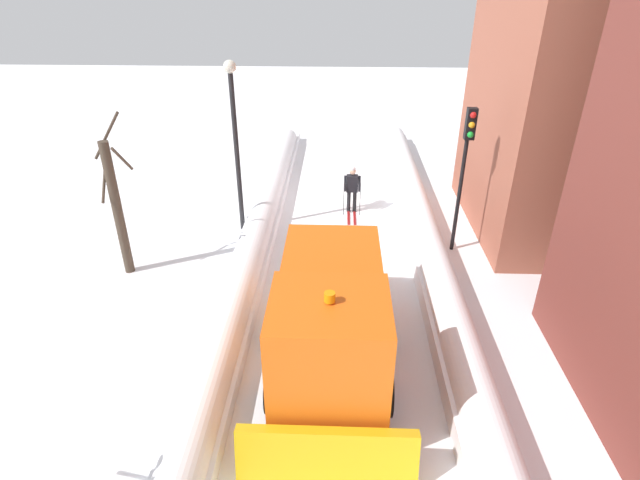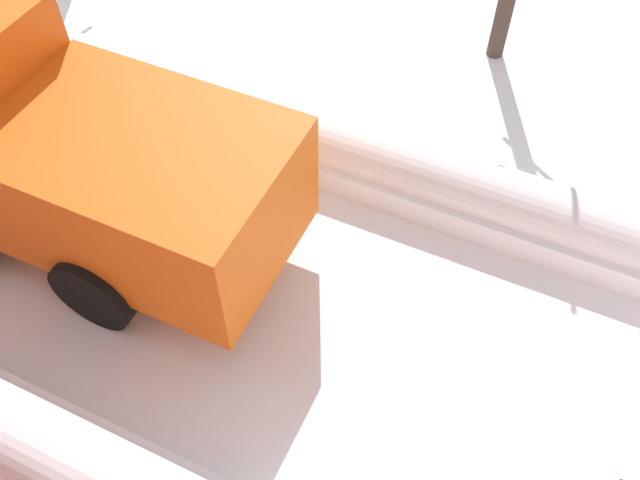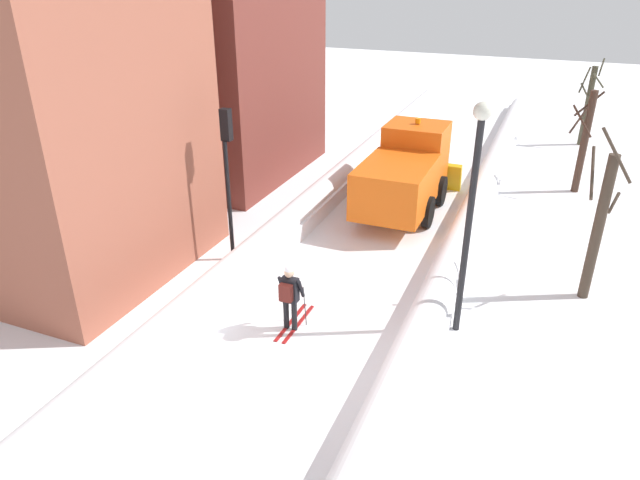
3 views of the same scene
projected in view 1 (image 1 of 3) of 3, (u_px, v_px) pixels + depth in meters
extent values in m
plane|color=white|center=(339.00, 394.00, 10.85)|extent=(80.00, 80.00, 0.00)
cube|color=white|center=(468.00, 388.00, 10.62)|extent=(1.10, 36.00, 0.55)
cylinder|color=white|center=(470.00, 378.00, 10.49)|extent=(0.90, 34.20, 0.90)
cube|color=white|center=(213.00, 383.00, 10.85)|extent=(1.10, 36.00, 0.40)
cylinder|color=white|center=(212.00, 376.00, 10.75)|extent=(0.90, 34.20, 0.90)
cube|color=#9E5642|center=(630.00, 74.00, 15.40)|extent=(8.29, 6.73, 10.39)
cube|color=orange|center=(332.00, 287.00, 11.95)|extent=(2.30, 3.40, 1.60)
cube|color=orange|center=(329.00, 353.00, 9.42)|extent=(2.20, 2.00, 2.30)
cube|color=black|center=(328.00, 368.00, 8.33)|extent=(1.85, 0.06, 1.01)
cube|color=gold|center=(327.00, 457.00, 8.81)|extent=(3.20, 0.46, 1.13)
cylinder|color=orange|center=(330.00, 297.00, 8.81)|extent=(0.20, 0.20, 0.18)
cylinder|color=black|center=(385.00, 389.00, 10.21)|extent=(0.25, 1.10, 1.10)
cylinder|color=black|center=(273.00, 386.00, 10.29)|extent=(0.25, 1.10, 1.10)
cylinder|color=black|center=(378.00, 322.00, 12.14)|extent=(0.25, 1.10, 1.10)
cylinder|color=black|center=(284.00, 320.00, 12.22)|extent=(0.25, 1.10, 1.10)
cylinder|color=black|center=(355.00, 201.00, 18.71)|extent=(0.14, 0.14, 0.82)
cylinder|color=black|center=(349.00, 201.00, 18.72)|extent=(0.14, 0.14, 0.82)
cube|color=black|center=(352.00, 183.00, 18.37)|extent=(0.42, 0.26, 0.62)
cube|color=#591E19|center=(352.00, 180.00, 18.54)|extent=(0.32, 0.16, 0.44)
sphere|color=tan|center=(353.00, 171.00, 18.14)|extent=(0.24, 0.24, 0.24)
sphere|color=silver|center=(353.00, 169.00, 18.09)|extent=(0.22, 0.22, 0.22)
cylinder|color=black|center=(359.00, 184.00, 18.25)|extent=(0.09, 0.33, 0.56)
cylinder|color=black|center=(345.00, 184.00, 18.27)|extent=(0.09, 0.33, 0.56)
cube|color=maroon|center=(354.00, 214.00, 18.68)|extent=(0.09, 1.80, 0.03)
cube|color=maroon|center=(348.00, 214.00, 18.69)|extent=(0.09, 1.80, 0.03)
cylinder|color=#262628|center=(360.00, 199.00, 18.42)|extent=(0.02, 0.19, 1.19)
cylinder|color=#262628|center=(344.00, 199.00, 18.44)|extent=(0.02, 0.19, 1.19)
cylinder|color=black|center=(459.00, 196.00, 15.51)|extent=(0.12, 0.12, 3.73)
cube|color=black|center=(471.00, 124.00, 14.27)|extent=(0.28, 0.24, 0.90)
sphere|color=red|center=(473.00, 115.00, 14.03)|extent=(0.18, 0.18, 0.18)
sphere|color=gold|center=(472.00, 125.00, 14.16)|extent=(0.18, 0.18, 0.18)
sphere|color=green|center=(470.00, 135.00, 14.30)|extent=(0.18, 0.18, 0.18)
cylinder|color=black|center=(237.00, 157.00, 16.39)|extent=(0.16, 0.16, 5.29)
sphere|color=silver|center=(230.00, 67.00, 15.04)|extent=(0.40, 0.40, 0.40)
cylinder|color=#42362B|center=(117.00, 210.00, 14.25)|extent=(0.28, 0.28, 4.04)
cylinder|color=#42362B|center=(106.00, 136.00, 13.52)|extent=(0.92, 0.11, 1.33)
cylinder|color=#42362B|center=(123.00, 159.00, 13.56)|extent=(0.19, 1.24, 1.06)
cylinder|color=#42362B|center=(104.00, 186.00, 13.88)|extent=(0.13, 0.70, 0.83)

